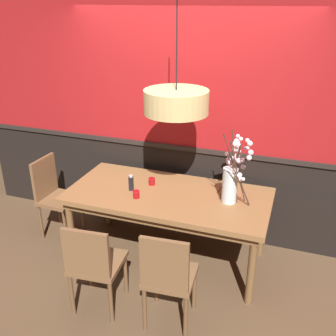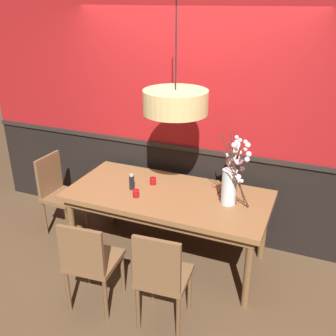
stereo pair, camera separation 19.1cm
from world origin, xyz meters
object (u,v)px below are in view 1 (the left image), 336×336
at_px(chair_far_side_right, 220,184).
at_px(candle_holder_nearer_center, 136,194).
at_px(chair_near_side_right, 168,275).
at_px(pendant_lamp, 176,102).
at_px(chair_near_side_left, 94,263).
at_px(chair_far_side_left, 166,177).
at_px(candle_holder_nearer_edge, 152,181).
at_px(dining_table, 168,201).
at_px(vase_with_blossoms, 232,179).
at_px(condiment_bottle, 131,183).
at_px(chair_head_west_end, 54,193).

xyz_separation_m(chair_far_side_right, candle_holder_nearer_center, (-0.60, -1.10, 0.30)).
distance_m(chair_near_side_right, pendant_lamp, 1.47).
relative_size(chair_near_side_left, pendant_lamp, 0.80).
xyz_separation_m(chair_far_side_left, candle_holder_nearer_edge, (0.12, -0.76, 0.30)).
bearing_deg(chair_near_side_left, candle_holder_nearer_edge, 83.47).
distance_m(dining_table, chair_far_side_left, 0.97).
bearing_deg(vase_with_blossoms, condiment_bottle, -174.38).
xyz_separation_m(chair_head_west_end, chair_near_side_left, (1.05, -0.95, -0.02)).
height_order(dining_table, chair_near_side_left, chair_near_side_left).
xyz_separation_m(chair_near_side_left, vase_with_blossoms, (0.96, 0.96, 0.51)).
relative_size(chair_near_side_left, candle_holder_nearer_center, 11.83).
height_order(dining_table, vase_with_blossoms, vase_with_blossoms).
height_order(dining_table, candle_holder_nearer_edge, candle_holder_nearer_edge).
bearing_deg(chair_near_side_right, vase_with_blossoms, 71.70).
bearing_deg(chair_far_side_left, condiment_bottle, -92.07).
xyz_separation_m(chair_head_west_end, chair_far_side_right, (1.74, 0.88, -0.01)).
bearing_deg(candle_holder_nearer_edge, chair_far_side_left, 98.72).
relative_size(chair_near_side_left, condiment_bottle, 5.44).
distance_m(dining_table, candle_holder_nearer_edge, 0.29).
xyz_separation_m(chair_head_west_end, candle_holder_nearer_edge, (1.17, 0.10, 0.29)).
bearing_deg(vase_with_blossoms, candle_holder_nearer_center, -165.05).
relative_size(chair_far_side_right, pendant_lamp, 0.82).
bearing_deg(chair_far_side_left, chair_head_west_end, -140.50).
bearing_deg(chair_head_west_end, dining_table, -1.14).
bearing_deg(condiment_bottle, candle_holder_nearer_center, -49.84).
distance_m(chair_head_west_end, chair_far_side_left, 1.36).
bearing_deg(condiment_bottle, pendant_lamp, -2.08).
relative_size(dining_table, candle_holder_nearer_edge, 27.42).
bearing_deg(candle_holder_nearer_edge, vase_with_blossoms, -5.79).
bearing_deg(candle_holder_nearer_center, vase_with_blossoms, 14.95).
relative_size(vase_with_blossoms, candle_holder_nearer_center, 9.91).
relative_size(chair_near_side_right, chair_near_side_left, 1.04).
relative_size(chair_far_side_right, condiment_bottle, 5.53).
xyz_separation_m(chair_far_side_left, vase_with_blossoms, (0.96, -0.85, 0.51)).
xyz_separation_m(chair_far_side_right, condiment_bottle, (-0.72, -0.97, 0.34)).
bearing_deg(chair_far_side_left, chair_far_side_right, 1.43).
relative_size(chair_head_west_end, pendant_lamp, 0.84).
distance_m(chair_near_side_left, vase_with_blossoms, 1.45).
xyz_separation_m(chair_near_side_left, pendant_lamp, (0.45, 0.85, 1.23)).
relative_size(dining_table, pendant_lamp, 1.81).
bearing_deg(chair_near_side_right, pendant_lamp, 104.49).
xyz_separation_m(candle_holder_nearer_center, pendant_lamp, (0.36, 0.12, 0.92)).
height_order(chair_far_side_right, candle_holder_nearer_edge, chair_far_side_right).
bearing_deg(dining_table, chair_far_side_right, 69.34).
xyz_separation_m(vase_with_blossoms, pendant_lamp, (-0.52, -0.12, 0.72)).
bearing_deg(dining_table, pendant_lamp, -35.18).
bearing_deg(chair_far_side_right, chair_head_west_end, -153.03).
xyz_separation_m(dining_table, chair_far_side_left, (-0.34, 0.89, -0.18)).
distance_m(dining_table, chair_near_side_right, 0.95).
relative_size(candle_holder_nearer_center, condiment_bottle, 0.46).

